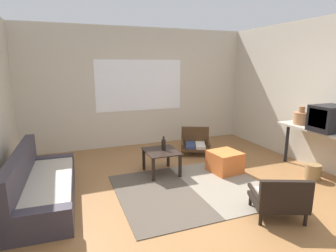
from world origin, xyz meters
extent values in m
plane|color=olive|center=(0.00, 0.00, 0.00)|extent=(7.80, 7.80, 0.00)
cube|color=beige|center=(0.00, 3.06, 1.35)|extent=(5.60, 0.12, 2.70)
cube|color=white|center=(0.00, 3.00, 1.41)|extent=(2.03, 0.01, 1.16)
cube|color=beige|center=(2.66, 0.30, 1.35)|extent=(0.12, 6.60, 2.70)
cube|color=#4C4238|center=(-0.50, 0.33, 0.01)|extent=(1.13, 1.89, 0.01)
cube|color=gray|center=(0.63, 0.33, 0.01)|extent=(1.13, 1.89, 0.01)
cube|color=#38333D|center=(-2.00, 0.74, 0.11)|extent=(0.83, 2.10, 0.23)
cube|color=#B2A899|center=(-1.97, 0.74, 0.28)|extent=(0.72, 1.91, 0.10)
cube|color=#38333D|center=(-2.31, 0.76, 0.43)|extent=(0.25, 2.06, 0.62)
cube|color=#38333D|center=(-1.95, 1.68, 0.18)|extent=(0.73, 0.22, 0.35)
cube|color=#38333D|center=(-2.05, -0.20, 0.18)|extent=(0.73, 0.22, 0.35)
cube|color=black|center=(-0.16, 1.09, 0.41)|extent=(0.56, 0.64, 0.02)
cube|color=black|center=(-0.40, 1.37, 0.20)|extent=(0.04, 0.04, 0.40)
cube|color=black|center=(0.07, 1.37, 0.20)|extent=(0.04, 0.04, 0.40)
cube|color=black|center=(-0.40, 0.81, 0.20)|extent=(0.04, 0.04, 0.40)
cube|color=black|center=(0.07, 0.81, 0.20)|extent=(0.04, 0.04, 0.40)
cylinder|color=#472D19|center=(1.02, 1.54, 0.06)|extent=(0.04, 0.04, 0.12)
cylinder|color=#472D19|center=(0.55, 1.75, 0.06)|extent=(0.04, 0.04, 0.12)
cylinder|color=#472D19|center=(1.21, 1.94, 0.06)|extent=(0.04, 0.04, 0.12)
cylinder|color=#472D19|center=(0.74, 2.16, 0.06)|extent=(0.04, 0.04, 0.12)
cube|color=#472D19|center=(0.88, 1.85, 0.15)|extent=(0.76, 0.73, 0.05)
cube|color=beige|center=(0.97, 1.79, 0.20)|extent=(0.37, 0.51, 0.06)
cube|color=#2D3856|center=(0.78, 1.87, 0.20)|extent=(0.37, 0.51, 0.06)
cube|color=#472D19|center=(0.98, 2.06, 0.36)|extent=(0.58, 0.31, 0.37)
cube|color=#472D19|center=(1.14, 1.73, 0.26)|extent=(0.26, 0.50, 0.04)
cube|color=#472D19|center=(0.63, 1.96, 0.26)|extent=(0.26, 0.50, 0.04)
cylinder|color=black|center=(0.58, -0.42, 0.08)|extent=(0.04, 0.04, 0.16)
cylinder|color=black|center=(1.07, -0.62, 0.08)|extent=(0.04, 0.04, 0.16)
cylinder|color=black|center=(0.40, -0.84, 0.08)|extent=(0.04, 0.04, 0.16)
cylinder|color=black|center=(0.89, -1.05, 0.08)|extent=(0.04, 0.04, 0.16)
cube|color=black|center=(0.73, -0.73, 0.18)|extent=(0.77, 0.74, 0.05)
cube|color=beige|center=(0.64, -0.67, 0.24)|extent=(0.37, 0.52, 0.06)
cube|color=#2D3856|center=(0.84, -0.76, 0.24)|extent=(0.37, 0.52, 0.06)
cube|color=black|center=(0.64, -0.96, 0.39)|extent=(0.59, 0.30, 0.37)
cube|color=black|center=(0.47, -0.62, 0.30)|extent=(0.25, 0.52, 0.04)
cube|color=black|center=(1.00, -0.84, 0.30)|extent=(0.25, 0.52, 0.04)
cube|color=#D1662D|center=(0.91, 0.75, 0.19)|extent=(0.55, 0.55, 0.38)
cube|color=#B2AD9E|center=(2.33, 0.02, 0.79)|extent=(0.47, 1.64, 0.04)
cylinder|color=black|center=(2.33, 0.78, 0.39)|extent=(0.06, 0.06, 0.77)
cube|color=black|center=(2.33, -0.07, 1.03)|extent=(0.55, 0.43, 0.42)
cube|color=black|center=(2.06, -0.07, 1.05)|extent=(0.01, 0.33, 0.30)
cylinder|color=#A87047|center=(2.33, 0.51, 0.92)|extent=(0.25, 0.25, 0.22)
cylinder|color=#A87047|center=(2.33, 0.51, 1.09)|extent=(0.10, 0.10, 0.11)
cylinder|color=black|center=(-0.11, 1.11, 0.51)|extent=(0.07, 0.07, 0.19)
cylinder|color=black|center=(-0.11, 1.11, 0.64)|extent=(0.03, 0.03, 0.06)
cylinder|color=olive|center=(2.11, -0.06, 0.13)|extent=(0.25, 0.25, 0.26)
camera|label=1|loc=(-1.71, -3.21, 1.89)|focal=29.48mm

